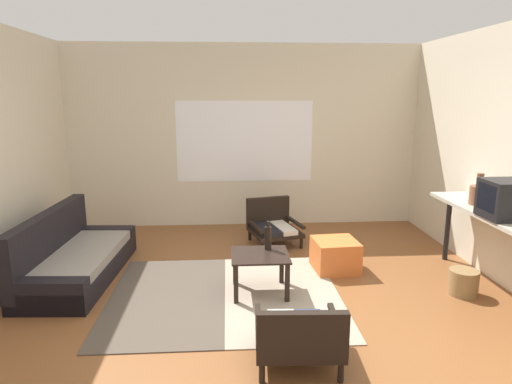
% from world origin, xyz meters
% --- Properties ---
extents(ground_plane, '(7.80, 7.80, 0.00)m').
position_xyz_m(ground_plane, '(0.00, 0.00, 0.00)').
color(ground_plane, brown).
extents(far_wall_with_window, '(5.60, 0.13, 2.70)m').
position_xyz_m(far_wall_with_window, '(0.00, 3.06, 1.35)').
color(far_wall_with_window, beige).
rests_on(far_wall_with_window, ground).
extents(area_rug, '(2.28, 1.98, 0.01)m').
position_xyz_m(area_rug, '(-0.31, 0.46, 0.01)').
color(area_rug, '#4C4238').
rests_on(area_rug, ground).
extents(couch, '(0.87, 1.87, 0.74)m').
position_xyz_m(couch, '(-1.96, 1.04, 0.22)').
color(couch, black).
rests_on(couch, ground).
extents(coffee_table, '(0.57, 0.53, 0.41)m').
position_xyz_m(coffee_table, '(0.05, 0.51, 0.33)').
color(coffee_table, black).
rests_on(coffee_table, ground).
extents(armchair_by_window, '(0.75, 0.76, 0.58)m').
position_xyz_m(armchair_by_window, '(0.34, 2.10, 0.25)').
color(armchair_by_window, black).
rests_on(armchair_by_window, ground).
extents(armchair_striped_foreground, '(0.67, 0.66, 0.54)m').
position_xyz_m(armchair_striped_foreground, '(0.24, -0.76, 0.25)').
color(armchair_striped_foreground, black).
rests_on(armchair_striped_foreground, ground).
extents(ottoman_orange, '(0.51, 0.51, 0.36)m').
position_xyz_m(ottoman_orange, '(0.95, 1.06, 0.18)').
color(ottoman_orange, '#D1662D').
rests_on(ottoman_orange, ground).
extents(console_shelf, '(0.45, 1.89, 0.83)m').
position_xyz_m(console_shelf, '(2.37, 0.42, 0.75)').
color(console_shelf, '#B2AD9E').
rests_on(console_shelf, ground).
extents(crt_television, '(0.48, 0.39, 0.36)m').
position_xyz_m(crt_television, '(2.37, 0.20, 1.01)').
color(crt_television, black).
rests_on(crt_television, console_shelf).
extents(clay_vase, '(0.19, 0.19, 0.34)m').
position_xyz_m(clay_vase, '(2.37, 0.73, 0.95)').
color(clay_vase, brown).
rests_on(clay_vase, console_shelf).
extents(glass_bottle, '(0.07, 0.07, 0.30)m').
position_xyz_m(glass_bottle, '(0.14, 0.65, 0.54)').
color(glass_bottle, black).
rests_on(glass_bottle, coffee_table).
extents(wicker_basket, '(0.29, 0.29, 0.26)m').
position_xyz_m(wicker_basket, '(2.09, 0.34, 0.13)').
color(wicker_basket, olive).
rests_on(wicker_basket, ground).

